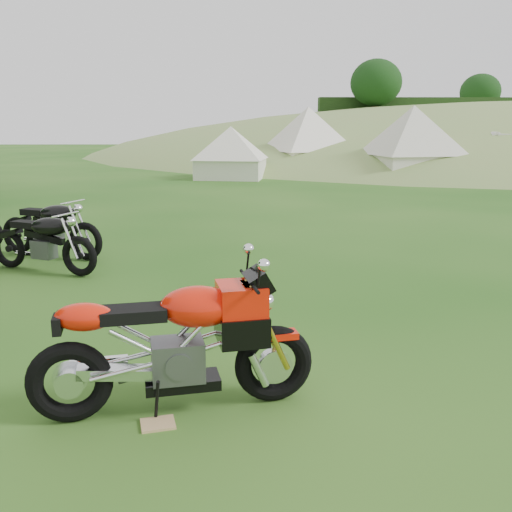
{
  "coord_description": "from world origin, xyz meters",
  "views": [
    {
      "loc": [
        -0.04,
        -6.15,
        2.3
      ],
      "look_at": [
        0.12,
        0.4,
        0.77
      ],
      "focal_mm": 40.0,
      "sensor_mm": 36.0,
      "label": 1
    }
  ],
  "objects_px": {
    "plywood_board": "(158,424)",
    "vintage_moto_d": "(42,240)",
    "vintage_moto_c": "(50,226)",
    "sport_motorcycle": "(174,334)",
    "tent_right": "(412,144)",
    "tent_left": "(231,151)",
    "tent_mid": "(308,141)"
  },
  "relations": [
    {
      "from": "vintage_moto_d",
      "to": "tent_left",
      "type": "height_order",
      "value": "tent_left"
    },
    {
      "from": "sport_motorcycle",
      "to": "tent_left",
      "type": "xyz_separation_m",
      "value": [
        0.07,
        20.4,
        0.52
      ]
    },
    {
      "from": "vintage_moto_d",
      "to": "tent_right",
      "type": "height_order",
      "value": "tent_right"
    },
    {
      "from": "tent_right",
      "to": "vintage_moto_d",
      "type": "bearing_deg",
      "value": -134.72
    },
    {
      "from": "plywood_board",
      "to": "vintage_moto_d",
      "type": "distance_m",
      "value": 5.41
    },
    {
      "from": "sport_motorcycle",
      "to": "vintage_moto_d",
      "type": "distance_m",
      "value": 5.22
    },
    {
      "from": "plywood_board",
      "to": "tent_left",
      "type": "xyz_separation_m",
      "value": [
        0.19,
        20.65,
        1.16
      ]
    },
    {
      "from": "vintage_moto_d",
      "to": "tent_mid",
      "type": "distance_m",
      "value": 20.53
    },
    {
      "from": "plywood_board",
      "to": "vintage_moto_c",
      "type": "height_order",
      "value": "vintage_moto_c"
    },
    {
      "from": "tent_right",
      "to": "sport_motorcycle",
      "type": "bearing_deg",
      "value": -122.36
    },
    {
      "from": "tent_mid",
      "to": "tent_right",
      "type": "bearing_deg",
      "value": -63.42
    },
    {
      "from": "sport_motorcycle",
      "to": "vintage_moto_d",
      "type": "bearing_deg",
      "value": 108.69
    },
    {
      "from": "tent_mid",
      "to": "plywood_board",
      "type": "bearing_deg",
      "value": -120.22
    },
    {
      "from": "sport_motorcycle",
      "to": "vintage_moto_d",
      "type": "relative_size",
      "value": 1.11
    },
    {
      "from": "vintage_moto_d",
      "to": "sport_motorcycle",
      "type": "bearing_deg",
      "value": -36.52
    },
    {
      "from": "vintage_moto_d",
      "to": "tent_right",
      "type": "distance_m",
      "value": 18.95
    },
    {
      "from": "sport_motorcycle",
      "to": "tent_mid",
      "type": "height_order",
      "value": "tent_mid"
    },
    {
      "from": "sport_motorcycle",
      "to": "plywood_board",
      "type": "distance_m",
      "value": 0.7
    },
    {
      "from": "sport_motorcycle",
      "to": "vintage_moto_c",
      "type": "xyz_separation_m",
      "value": [
        -2.82,
        5.6,
        -0.11
      ]
    },
    {
      "from": "vintage_moto_c",
      "to": "tent_mid",
      "type": "bearing_deg",
      "value": 92.99
    },
    {
      "from": "plywood_board",
      "to": "vintage_moto_c",
      "type": "bearing_deg",
      "value": 114.78
    },
    {
      "from": "sport_motorcycle",
      "to": "vintage_moto_c",
      "type": "height_order",
      "value": "sport_motorcycle"
    },
    {
      "from": "vintage_moto_c",
      "to": "vintage_moto_d",
      "type": "relative_size",
      "value": 1.05
    },
    {
      "from": "sport_motorcycle",
      "to": "tent_right",
      "type": "distance_m",
      "value": 21.8
    },
    {
      "from": "vintage_moto_c",
      "to": "tent_right",
      "type": "relative_size",
      "value": 0.62
    },
    {
      "from": "vintage_moto_d",
      "to": "tent_mid",
      "type": "xyz_separation_m",
      "value": [
        6.36,
        19.49,
        0.93
      ]
    },
    {
      "from": "vintage_moto_c",
      "to": "tent_right",
      "type": "distance_m",
      "value": 18.19
    },
    {
      "from": "plywood_board",
      "to": "vintage_moto_d",
      "type": "height_order",
      "value": "vintage_moto_d"
    },
    {
      "from": "tent_right",
      "to": "tent_mid",
      "type": "bearing_deg",
      "value": 126.4
    },
    {
      "from": "plywood_board",
      "to": "tent_right",
      "type": "relative_size",
      "value": 0.08
    },
    {
      "from": "plywood_board",
      "to": "tent_right",
      "type": "xyz_separation_m",
      "value": [
        7.95,
        20.58,
        1.43
      ]
    },
    {
      "from": "tent_left",
      "to": "tent_mid",
      "type": "height_order",
      "value": "tent_mid"
    }
  ]
}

